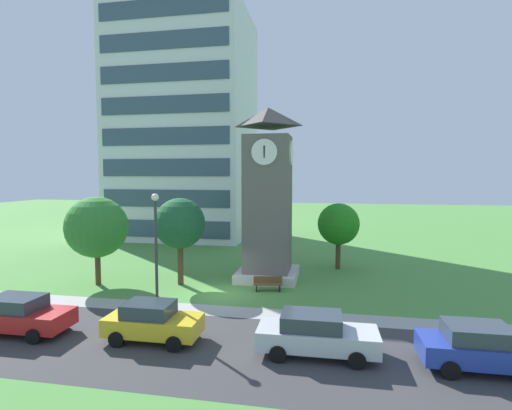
# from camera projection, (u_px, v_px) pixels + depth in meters

# --- Properties ---
(ground_plane) EXTENTS (160.00, 160.00, 0.00)m
(ground_plane) POSITION_uv_depth(u_px,v_px,m) (224.00, 294.00, 23.38)
(ground_plane) COLOR #4C893D
(street_asphalt) EXTENTS (120.00, 7.20, 0.01)m
(street_asphalt) POSITION_uv_depth(u_px,v_px,m) (179.00, 346.00, 16.24)
(street_asphalt) COLOR #38383A
(street_asphalt) RESTS_ON ground
(kerb_strip) EXTENTS (120.00, 1.60, 0.01)m
(kerb_strip) POSITION_uv_depth(u_px,v_px,m) (210.00, 310.00, 20.55)
(kerb_strip) COLOR #9E9E99
(kerb_strip) RESTS_ON ground
(office_building) EXTENTS (15.11, 12.05, 25.60)m
(office_building) POSITION_uv_depth(u_px,v_px,m) (185.00, 128.00, 45.41)
(office_building) COLOR silver
(office_building) RESTS_ON ground
(clock_tower) EXTENTS (4.10, 4.10, 11.74)m
(clock_tower) POSITION_uv_depth(u_px,v_px,m) (268.00, 203.00, 26.50)
(clock_tower) COLOR #605B56
(clock_tower) RESTS_ON ground
(park_bench) EXTENTS (1.86, 0.80, 0.88)m
(park_bench) POSITION_uv_depth(u_px,v_px,m) (268.00, 284.00, 23.97)
(park_bench) COLOR brown
(park_bench) RESTS_ON ground
(street_lamp) EXTENTS (0.36, 0.36, 6.28)m
(street_lamp) POSITION_uv_depth(u_px,v_px,m) (156.00, 243.00, 18.91)
(street_lamp) COLOR #333338
(street_lamp) RESTS_ON ground
(tree_near_tower) EXTENTS (3.30, 3.30, 5.71)m
(tree_near_tower) POSITION_uv_depth(u_px,v_px,m) (180.00, 224.00, 25.14)
(tree_near_tower) COLOR #513823
(tree_near_tower) RESTS_ON ground
(tree_streetside) EXTENTS (3.17, 3.17, 5.06)m
(tree_streetside) POSITION_uv_depth(u_px,v_px,m) (339.00, 224.00, 29.47)
(tree_streetside) COLOR #513823
(tree_streetside) RESTS_ON ground
(tree_by_building) EXTENTS (3.98, 3.98, 5.80)m
(tree_by_building) POSITION_uv_depth(u_px,v_px,m) (97.00, 227.00, 25.14)
(tree_by_building) COLOR #513823
(tree_by_building) RESTS_ON ground
(parked_car_red) EXTENTS (4.58, 2.06, 1.69)m
(parked_car_red) POSITION_uv_depth(u_px,v_px,m) (19.00, 314.00, 17.51)
(parked_car_red) COLOR red
(parked_car_red) RESTS_ON ground
(parked_car_yellow) EXTENTS (4.11, 1.95, 1.69)m
(parked_car_yellow) POSITION_uv_depth(u_px,v_px,m) (152.00, 321.00, 16.69)
(parked_car_yellow) COLOR gold
(parked_car_yellow) RESTS_ON ground
(parked_car_silver) EXTENTS (4.77, 2.03, 1.69)m
(parked_car_silver) POSITION_uv_depth(u_px,v_px,m) (316.00, 334.00, 15.36)
(parked_car_silver) COLOR silver
(parked_car_silver) RESTS_ON ground
(parked_car_blue) EXTENTS (4.44, 2.06, 1.69)m
(parked_car_blue) POSITION_uv_depth(u_px,v_px,m) (482.00, 347.00, 14.16)
(parked_car_blue) COLOR #23389E
(parked_car_blue) RESTS_ON ground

